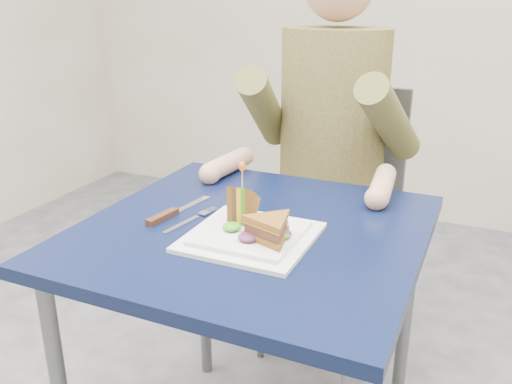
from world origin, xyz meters
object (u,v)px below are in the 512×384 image
at_px(chair, 336,201).
at_px(plate, 251,235).
at_px(table, 252,258).
at_px(fork, 189,220).
at_px(sandwich_flat, 270,229).
at_px(knife, 168,214).
at_px(diner, 332,100).
at_px(sandwich_upright, 243,206).

height_order(chair, plate, chair).
xyz_separation_m(table, fork, (-0.14, -0.03, 0.08)).
xyz_separation_m(table, plate, (0.03, -0.06, 0.09)).
bearing_deg(plate, chair, 91.87).
relative_size(chair, sandwich_flat, 5.90).
bearing_deg(fork, knife, 176.00).
distance_m(diner, sandwich_upright, 0.63).
bearing_deg(sandwich_upright, plate, -47.96).
height_order(chair, fork, chair).
height_order(table, chair, chair).
distance_m(chair, sandwich_upright, 0.77).
bearing_deg(fork, sandwich_flat, -13.61).
relative_size(diner, knife, 3.36).
bearing_deg(fork, table, 13.26).
height_order(table, sandwich_upright, sandwich_upright).
bearing_deg(plate, knife, 171.69).
bearing_deg(knife, sandwich_flat, -11.62).
distance_m(diner, fork, 0.67).
bearing_deg(knife, fork, -4.00).
height_order(diner, sandwich_flat, diner).
distance_m(sandwich_flat, knife, 0.29).
relative_size(diner, sandwich_upright, 5.99).
bearing_deg(table, sandwich_upright, -129.61).
bearing_deg(sandwich_flat, fork, 166.39).
xyz_separation_m(table, sandwich_upright, (-0.02, -0.02, 0.13)).
height_order(sandwich_flat, fork, sandwich_flat).
bearing_deg(fork, chair, 79.02).
height_order(diner, fork, diner).
distance_m(table, knife, 0.22).
distance_m(sandwich_upright, knife, 0.20).
bearing_deg(chair, diner, -90.00).
xyz_separation_m(plate, sandwich_flat, (0.06, -0.03, 0.04)).
distance_m(table, diner, 0.65).
relative_size(table, diner, 1.01).
bearing_deg(sandwich_upright, chair, 88.80).
relative_size(sandwich_upright, knife, 0.56).
bearing_deg(chair, knife, -105.48).
xyz_separation_m(sandwich_upright, knife, (-0.19, -0.01, -0.05)).
bearing_deg(table, plate, -68.29).
xyz_separation_m(table, sandwich_flat, (0.08, -0.09, 0.12)).
relative_size(diner, plate, 2.87).
xyz_separation_m(table, knife, (-0.21, -0.03, 0.09)).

